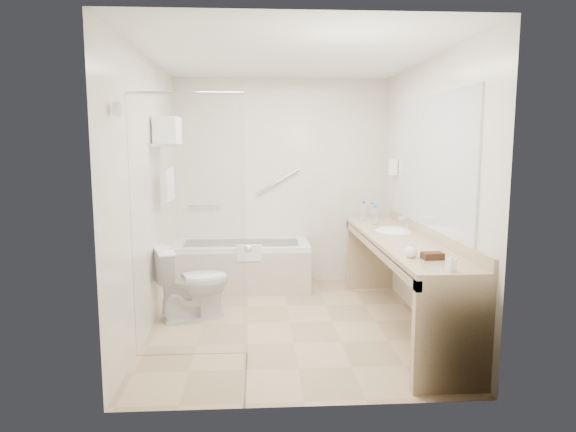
{
  "coord_description": "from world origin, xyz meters",
  "views": [
    {
      "loc": [
        -0.3,
        -4.75,
        1.72
      ],
      "look_at": [
        0.0,
        0.3,
        1.0
      ],
      "focal_mm": 32.0,
      "sensor_mm": 36.0,
      "label": 1
    }
  ],
  "objects": [
    {
      "name": "hairdryer_unit",
      "position": [
        1.25,
        1.05,
        1.45
      ],
      "size": [
        0.08,
        0.1,
        0.18
      ],
      "primitive_type": "cube",
      "color": "white",
      "rests_on": "wall_right"
    },
    {
      "name": "floor",
      "position": [
        0.0,
        0.0,
        0.0
      ],
      "size": [
        3.2,
        3.2,
        0.0
      ],
      "primitive_type": "plane",
      "color": "tan",
      "rests_on": "ground"
    },
    {
      "name": "water_bottle_mid",
      "position": [
        1.03,
        1.1,
        0.93
      ],
      "size": [
        0.06,
        0.06,
        0.19
      ],
      "rotation": [
        0.0,
        0.0,
        -0.4
      ],
      "color": "silver",
      "rests_on": "vanity_counter"
    },
    {
      "name": "sink",
      "position": [
        1.05,
        0.25,
        0.82
      ],
      "size": [
        0.4,
        0.52,
        0.14
      ],
      "primitive_type": "ellipsoid",
      "color": "white",
      "rests_on": "vanity_counter"
    },
    {
      "name": "grab_bar_short",
      "position": [
        -0.95,
        1.56,
        0.95
      ],
      "size": [
        0.4,
        0.03,
        0.03
      ],
      "primitive_type": "cylinder",
      "rotation": [
        0.0,
        1.57,
        0.0
      ],
      "color": "silver",
      "rests_on": "wall_back"
    },
    {
      "name": "wall_back",
      "position": [
        0.0,
        1.6,
        1.25
      ],
      "size": [
        2.6,
        0.1,
        2.5
      ],
      "primitive_type": "cube",
      "color": "silver",
      "rests_on": "ground"
    },
    {
      "name": "soap_bottle_b",
      "position": [
        0.87,
        -0.97,
        0.9
      ],
      "size": [
        0.13,
        0.15,
        0.1
      ],
      "primitive_type": "imported",
      "rotation": [
        0.0,
        0.0,
        0.29
      ],
      "color": "white",
      "rests_on": "vanity_counter"
    },
    {
      "name": "towel_shelf",
      "position": [
        -1.17,
        0.35,
        1.75
      ],
      "size": [
        0.24,
        0.55,
        0.81
      ],
      "color": "silver",
      "rests_on": "wall_left"
    },
    {
      "name": "water_bottle_left",
      "position": [
        0.9,
        0.96,
        0.95
      ],
      "size": [
        0.07,
        0.07,
        0.22
      ],
      "rotation": [
        0.0,
        0.0,
        0.18
      ],
      "color": "silver",
      "rests_on": "vanity_counter"
    },
    {
      "name": "drinking_glass_far",
      "position": [
        0.96,
        0.64,
        0.89
      ],
      "size": [
        0.08,
        0.08,
        0.09
      ],
      "primitive_type": "cylinder",
      "rotation": [
        0.0,
        0.0,
        -0.25
      ],
      "color": "silver",
      "rests_on": "vanity_counter"
    },
    {
      "name": "faucet",
      "position": [
        1.2,
        0.25,
        0.93
      ],
      "size": [
        0.03,
        0.03,
        0.14
      ],
      "primitive_type": "cylinder",
      "color": "silver",
      "rests_on": "vanity_counter"
    },
    {
      "name": "mirror",
      "position": [
        1.29,
        -0.15,
        1.55
      ],
      "size": [
        0.02,
        2.0,
        1.2
      ],
      "primitive_type": "cube",
      "color": "silver",
      "rests_on": "wall_right"
    },
    {
      "name": "shower_enclosure",
      "position": [
        -0.63,
        -0.93,
        1.07
      ],
      "size": [
        0.96,
        0.91,
        2.11
      ],
      "color": "silver",
      "rests_on": "floor"
    },
    {
      "name": "grab_bar_long",
      "position": [
        -0.05,
        1.56,
        1.25
      ],
      "size": [
        0.53,
        0.03,
        0.33
      ],
      "primitive_type": "cylinder",
      "rotation": [
        0.0,
        1.05,
        0.0
      ],
      "color": "silver",
      "rests_on": "wall_back"
    },
    {
      "name": "water_bottle_right",
      "position": [
        0.96,
        0.65,
        0.95
      ],
      "size": [
        0.07,
        0.07,
        0.21
      ],
      "rotation": [
        0.0,
        0.0,
        0.11
      ],
      "color": "silver",
      "rests_on": "vanity_counter"
    },
    {
      "name": "soap_bottle_a",
      "position": [
        1.02,
        -1.4,
        0.88
      ],
      "size": [
        0.09,
        0.14,
        0.06
      ],
      "primitive_type": "imported",
      "rotation": [
        0.0,
        0.0,
        0.33
      ],
      "color": "white",
      "rests_on": "vanity_counter"
    },
    {
      "name": "wall_right",
      "position": [
        1.3,
        0.0,
        1.25
      ],
      "size": [
        0.1,
        3.2,
        2.5
      ],
      "primitive_type": "cube",
      "color": "silver",
      "rests_on": "ground"
    },
    {
      "name": "wall_front",
      "position": [
        0.0,
        -1.6,
        1.25
      ],
      "size": [
        2.6,
        0.1,
        2.5
      ],
      "primitive_type": "cube",
      "color": "silver",
      "rests_on": "ground"
    },
    {
      "name": "ceiling",
      "position": [
        0.0,
        0.0,
        2.5
      ],
      "size": [
        2.6,
        3.2,
        0.1
      ],
      "primitive_type": "cube",
      "color": "white",
      "rests_on": "wall_back"
    },
    {
      "name": "drinking_glass_near",
      "position": [
        0.88,
        0.9,
        0.9
      ],
      "size": [
        0.09,
        0.09,
        0.1
      ],
      "primitive_type": "cylinder",
      "rotation": [
        0.0,
        0.0,
        -0.2
      ],
      "color": "silver",
      "rests_on": "vanity_counter"
    },
    {
      "name": "bathtub",
      "position": [
        -0.5,
        1.24,
        0.28
      ],
      "size": [
        1.6,
        0.73,
        0.59
      ],
      "color": "white",
      "rests_on": "floor"
    },
    {
      "name": "wall_left",
      "position": [
        -1.3,
        0.0,
        1.25
      ],
      "size": [
        0.1,
        3.2,
        2.5
      ],
      "primitive_type": "cube",
      "color": "silver",
      "rests_on": "ground"
    },
    {
      "name": "toilet",
      "position": [
        -0.95,
        0.2,
        0.36
      ],
      "size": [
        0.83,
        0.65,
        0.72
      ],
      "primitive_type": "imported",
      "rotation": [
        0.0,
        0.0,
        1.94
      ],
      "color": "white",
      "rests_on": "floor"
    },
    {
      "name": "amenity_basket",
      "position": [
        1.01,
        -1.04,
        0.88
      ],
      "size": [
        0.16,
        0.11,
        0.05
      ],
      "primitive_type": "cube",
      "rotation": [
        0.0,
        0.0,
        0.07
      ],
      "color": "#432618",
      "rests_on": "vanity_counter"
    },
    {
      "name": "vanity_counter",
      "position": [
        1.02,
        -0.15,
        0.64
      ],
      "size": [
        0.55,
        2.7,
        0.95
      ],
      "color": "#C9B086",
      "rests_on": "floor"
    }
  ]
}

